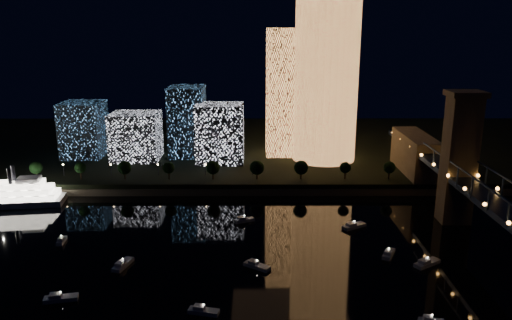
# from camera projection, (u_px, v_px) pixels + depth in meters

# --- Properties ---
(ground) EXTENTS (520.00, 520.00, 0.00)m
(ground) POSITION_uv_depth(u_px,v_px,m) (293.00, 287.00, 143.29)
(ground) COLOR black
(ground) RESTS_ON ground
(far_bank) EXTENTS (420.00, 160.00, 5.00)m
(far_bank) POSITION_uv_depth(u_px,v_px,m) (273.00, 147.00, 297.03)
(far_bank) COLOR black
(far_bank) RESTS_ON ground
(seawall) EXTENTS (420.00, 6.00, 3.00)m
(seawall) POSITION_uv_depth(u_px,v_px,m) (280.00, 191.00, 222.02)
(seawall) COLOR #6B5E4C
(seawall) RESTS_ON ground
(tower_cylindrical) EXTENTS (34.00, 34.00, 86.72)m
(tower_cylindrical) POSITION_uv_depth(u_px,v_px,m) (326.00, 75.00, 249.96)
(tower_cylindrical) COLOR #FFA051
(tower_cylindrical) RESTS_ON far_bank
(tower_rectangular) EXTENTS (20.87, 20.87, 66.40)m
(tower_rectangular) POSITION_uv_depth(u_px,v_px,m) (286.00, 92.00, 264.31)
(tower_rectangular) COLOR #FFA051
(tower_rectangular) RESTS_ON far_bank
(midrise_blocks) EXTENTS (95.38, 36.05, 36.67)m
(midrise_blocks) POSITION_uv_depth(u_px,v_px,m) (159.00, 129.00, 260.68)
(midrise_blocks) COLOR white
(midrise_blocks) RESTS_ON far_bank
(motorboats) EXTENTS (127.05, 81.00, 2.78)m
(motorboats) POSITION_uv_depth(u_px,v_px,m) (262.00, 267.00, 153.83)
(motorboats) COLOR silver
(motorboats) RESTS_ON ground
(esplanade_trees) EXTENTS (165.59, 6.68, 8.84)m
(esplanade_trees) POSITION_uv_depth(u_px,v_px,m) (216.00, 168.00, 225.39)
(esplanade_trees) COLOR black
(esplanade_trees) RESTS_ON far_bank
(street_lamps) EXTENTS (132.70, 0.70, 5.65)m
(street_lamps) POSITION_uv_depth(u_px,v_px,m) (205.00, 167.00, 231.54)
(street_lamps) COLOR black
(street_lamps) RESTS_ON far_bank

